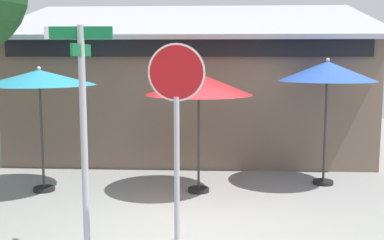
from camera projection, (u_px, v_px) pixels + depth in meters
name	position (u px, v px, depth m)	size (l,w,h in m)	color
ground_plane	(195.00, 227.00, 7.81)	(28.00, 28.00, 0.10)	gray
cafe_building	(191.00, 92.00, 13.40)	(9.88, 4.86, 4.45)	#705B4C
street_sign_post	(83.00, 122.00, 6.11)	(0.89, 0.83, 3.19)	#A8AAB2
stop_sign	(177.00, 119.00, 5.74)	(0.71, 0.08, 2.95)	#A8AAB2
patio_umbrella_teal_left	(39.00, 79.00, 9.43)	(2.28, 2.28, 2.59)	black
patio_umbrella_crimson_center	(199.00, 85.00, 9.39)	(2.18, 2.18, 2.53)	black
patio_umbrella_royal_blue_right	(327.00, 72.00, 9.94)	(2.09, 2.09, 2.76)	black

